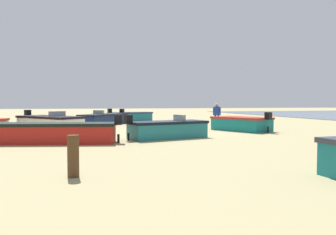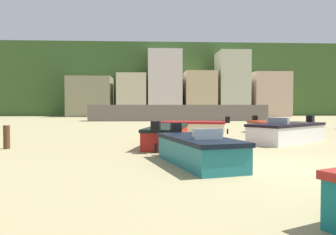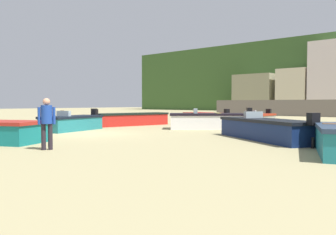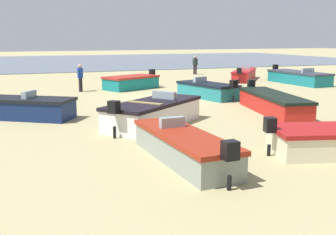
{
  "view_description": "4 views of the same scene",
  "coord_description": "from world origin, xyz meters",
  "views": [
    {
      "loc": [
        -16.54,
        4.37,
        1.62
      ],
      "look_at": [
        1.15,
        -0.23,
        0.8
      ],
      "focal_mm": 34.24,
      "sensor_mm": 36.0,
      "label": 1
    },
    {
      "loc": [
        -3.62,
        -8.77,
        1.67
      ],
      "look_at": [
        -2.84,
        5.96,
        1.18
      ],
      "focal_mm": 35.63,
      "sensor_mm": 36.0,
      "label": 2
    },
    {
      "loc": [
        13.41,
        -10.09,
        1.46
      ],
      "look_at": [
        4.03,
        1.15,
        0.85
      ],
      "focal_mm": 36.67,
      "sensor_mm": 36.0,
      "label": 3
    },
    {
      "loc": [
        7.51,
        20.44,
        3.18
      ],
      "look_at": [
        3.34,
        9.46,
        0.9
      ],
      "focal_mm": 44.44,
      "sensor_mm": 36.0,
      "label": 4
    }
  ],
  "objects": [
    {
      "name": "townhouse_far_right",
      "position": [
        16.44,
        46.54,
        3.69
      ],
      "size": [
        6.03,
        5.09,
        7.38
      ],
      "primitive_type": "cube",
      "color": "beige",
      "rests_on": "ground"
    },
    {
      "name": "boat_white_3",
      "position": [
        2.71,
        6.32,
        0.46
      ],
      "size": [
        4.46,
        4.02,
        1.21
      ],
      "rotation": [
        0.0,
        0.0,
        2.24
      ],
      "color": "white",
      "rests_on": "ground"
    },
    {
      "name": "boat_grey_2",
      "position": [
        3.43,
        10.83,
        0.39
      ],
      "size": [
        1.4,
        4.62,
        1.07
      ],
      "rotation": [
        0.0,
        0.0,
        3.18
      ],
      "color": "gray",
      "rests_on": "ground"
    },
    {
      "name": "ground_plane",
      "position": [
        0.0,
        0.0,
        0.0
      ],
      "size": [
        160.0,
        160.0,
        0.0
      ],
      "primitive_type": "plane",
      "color": "tan"
    },
    {
      "name": "headland_hill",
      "position": [
        0.0,
        66.0,
        6.52
      ],
      "size": [
        90.0,
        32.0,
        13.05
      ],
      "primitive_type": "cube",
      "color": "#375828",
      "rests_on": "ground"
    },
    {
      "name": "townhouse_centre",
      "position": [
        4.65,
        47.23,
        3.73
      ],
      "size": [
        5.09,
        6.47,
        7.45
      ],
      "primitive_type": "cube",
      "color": "#CBB18A",
      "rests_on": "ground"
    },
    {
      "name": "townhouse_centre_left",
      "position": [
        -1.26,
        47.29,
        5.44
      ],
      "size": [
        5.48,
        6.58,
        10.88
      ],
      "primitive_type": "cube",
      "color": "silver",
      "rests_on": "ground"
    },
    {
      "name": "harbor_pier",
      "position": [
        -0.38,
        30.0,
        0.93
      ],
      "size": [
        20.58,
        2.4,
        1.86
      ],
      "primitive_type": "cube",
      "color": "slate",
      "rests_on": "ground"
    },
    {
      "name": "boat_teal_5",
      "position": [
        -2.25,
        0.67,
        0.41
      ],
      "size": [
        2.3,
        4.03,
        1.11
      ],
      "rotation": [
        0.0,
        0.0,
        3.4
      ],
      "color": "#20737B",
      "rests_on": "ground"
    },
    {
      "name": "townhouse_left",
      "position": [
        -6.66,
        46.51,
        3.52
      ],
      "size": [
        4.74,
        5.01,
        7.04
      ],
      "primitive_type": "cube",
      "color": "beige",
      "rests_on": "ground"
    },
    {
      "name": "mooring_post_near_water",
      "position": [
        -9.28,
        4.63,
        0.46
      ],
      "size": [
        0.25,
        0.25,
        0.93
      ],
      "primitive_type": "cylinder",
      "color": "#4D331E",
      "rests_on": "ground"
    },
    {
      "name": "boat_cream_10",
      "position": [
        -0.92,
        11.75,
        0.38
      ],
      "size": [
        4.28,
        2.68,
        1.07
      ],
      "rotation": [
        0.0,
        0.0,
        1.3
      ],
      "color": "beige",
      "rests_on": "ground"
    },
    {
      "name": "boat_red_6",
      "position": [
        -2.88,
        5.68,
        0.42
      ],
      "size": [
        2.35,
        5.48,
        1.14
      ],
      "rotation": [
        0.0,
        0.0,
        6.08
      ],
      "color": "#B42019",
      "rests_on": "ground"
    },
    {
      "name": "townhouse_far_left",
      "position": [
        -13.5,
        46.93,
        3.25
      ],
      "size": [
        7.0,
        5.86,
        6.51
      ],
      "primitive_type": "cube",
      "color": "gray",
      "rests_on": "ground"
    },
    {
      "name": "townhouse_centre_right",
      "position": [
        10.15,
        47.41,
        5.42
      ],
      "size": [
        4.92,
        6.82,
        10.84
      ],
      "primitive_type": "cube",
      "color": "beige",
      "rests_on": "ground"
    }
  ]
}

